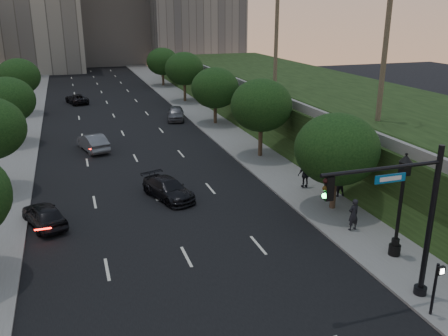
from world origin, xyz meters
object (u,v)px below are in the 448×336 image
object	(u,v)px
sedan_mid_left	(93,142)
sedan_far_right	(176,113)
sedan_far_left	(77,99)
pedestrian_b	(338,182)
traffic_signal_mast	(409,225)
sedan_near_right	(168,189)
pedestrian_c	(306,175)
pedestrian_a	(353,215)
sedan_near_left	(44,215)
street_lamp	(400,210)

from	to	relation	value
sedan_mid_left	sedan_far_right	xyz separation A→B (m)	(9.86, 9.92, 0.01)
sedan_mid_left	sedan_far_left	size ratio (longest dim) A/B	1.02
pedestrian_b	traffic_signal_mast	bearing A→B (deg)	72.38
sedan_mid_left	sedan_near_right	bearing A→B (deg)	92.33
sedan_far_left	pedestrian_c	world-z (taller)	pedestrian_c
pedestrian_a	pedestrian_c	world-z (taller)	pedestrian_c
sedan_far_left	pedestrian_c	bearing A→B (deg)	95.12
sedan_mid_left	pedestrian_b	size ratio (longest dim) A/B	2.45
traffic_signal_mast	sedan_near_left	bearing A→B (deg)	139.01
sedan_mid_left	pedestrian_a	distance (m)	25.27
street_lamp	sedan_mid_left	size ratio (longest dim) A/B	1.19
pedestrian_b	pedestrian_c	xyz separation A→B (m)	(-1.34, 2.12, -0.00)
traffic_signal_mast	sedan_far_right	world-z (taller)	traffic_signal_mast
sedan_near_right	pedestrian_c	bearing A→B (deg)	-27.58
sedan_far_right	pedestrian_a	xyz separation A→B (m)	(3.13, -31.60, 0.30)
pedestrian_b	sedan_far_left	bearing A→B (deg)	-68.30
sedan_far_left	pedestrian_c	size ratio (longest dim) A/B	2.41
sedan_mid_left	pedestrian_c	distance (m)	20.05
pedestrian_c	traffic_signal_mast	bearing A→B (deg)	85.06
sedan_far_left	pedestrian_b	distance (m)	43.68
street_lamp	pedestrian_c	world-z (taller)	street_lamp
sedan_near_left	pedestrian_a	distance (m)	17.92
sedan_mid_left	sedan_far_right	size ratio (longest dim) A/B	1.02
traffic_signal_mast	street_lamp	xyz separation A→B (m)	(2.25, 3.33, -1.04)
sedan_near_left	pedestrian_c	distance (m)	17.36
traffic_signal_mast	sedan_far_left	distance (m)	53.57
sedan_mid_left	pedestrian_c	bearing A→B (deg)	118.13
traffic_signal_mast	sedan_mid_left	bearing A→B (deg)	111.57
sedan_near_left	sedan_mid_left	xyz separation A→B (m)	(3.75, 15.27, 0.06)
sedan_far_right	sedan_mid_left	bearing A→B (deg)	-122.21
sedan_far_right	pedestrian_c	bearing A→B (deg)	-68.76
traffic_signal_mast	pedestrian_a	distance (m)	7.26
street_lamp	pedestrian_b	xyz separation A→B (m)	(1.53, 8.04, -1.52)
sedan_mid_left	pedestrian_c	size ratio (longest dim) A/B	2.46
traffic_signal_mast	sedan_far_right	size ratio (longest dim) A/B	1.52
sedan_near_left	sedan_near_right	xyz separation A→B (m)	(7.80, 1.93, -0.03)
street_lamp	pedestrian_a	size ratio (longest dim) A/B	2.99
traffic_signal_mast	sedan_mid_left	size ratio (longest dim) A/B	1.48
pedestrian_c	pedestrian_b	bearing A→B (deg)	127.62
sedan_far_left	traffic_signal_mast	bearing A→B (deg)	87.65
traffic_signal_mast	sedan_near_right	xyz separation A→B (m)	(-7.10, 14.88, -2.99)
traffic_signal_mast	sedan_mid_left	distance (m)	30.48
sedan_near_left	pedestrian_c	xyz separation A→B (m)	(17.34, 0.54, 0.40)
street_lamp	sedan_near_right	xyz separation A→B (m)	(-9.35, 11.55, -1.95)
pedestrian_c	pedestrian_a	bearing A→B (deg)	90.28
sedan_near_right	pedestrian_c	xyz separation A→B (m)	(9.54, -1.39, 0.43)
traffic_signal_mast	sedan_mid_left	world-z (taller)	traffic_signal_mast
sedan_mid_left	pedestrian_a	world-z (taller)	pedestrian_a
sedan_mid_left	sedan_far_left	world-z (taller)	sedan_mid_left
traffic_signal_mast	sedan_near_right	world-z (taller)	traffic_signal_mast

